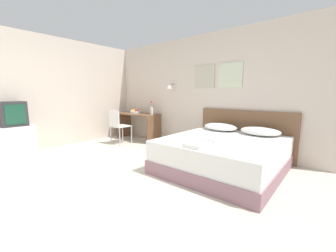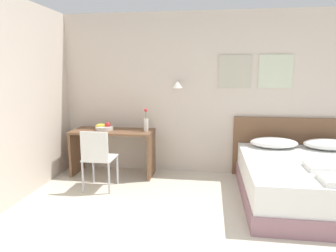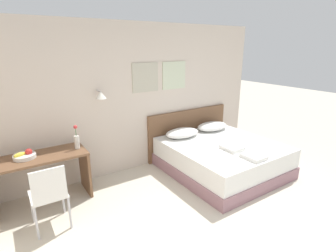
# 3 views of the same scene
# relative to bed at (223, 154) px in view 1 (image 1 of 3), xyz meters

# --- Properties ---
(ground_plane) EXTENTS (24.00, 24.00, 0.00)m
(ground_plane) POSITION_rel_bed_xyz_m (-1.35, -1.80, -0.27)
(ground_plane) COLOR beige
(wall_back) EXTENTS (5.80, 0.31, 2.65)m
(wall_back) POSITION_rel_bed_xyz_m (-1.34, 1.07, 1.06)
(wall_back) COLOR beige
(wall_back) RESTS_ON ground_plane
(wall_left) EXTENTS (0.06, 5.84, 2.65)m
(wall_left) POSITION_rel_bed_xyz_m (-3.88, -1.88, 1.05)
(wall_left) COLOR beige
(wall_left) RESTS_ON ground_plane
(bed) EXTENTS (1.84, 1.96, 0.55)m
(bed) POSITION_rel_bed_xyz_m (0.00, 0.00, 0.00)
(bed) COLOR gray
(bed) RESTS_ON ground_plane
(headboard) EXTENTS (1.96, 0.06, 0.97)m
(headboard) POSITION_rel_bed_xyz_m (0.00, 1.01, 0.21)
(headboard) COLOR brown
(headboard) RESTS_ON ground_plane
(pillow_left) EXTENTS (0.70, 0.45, 0.15)m
(pillow_left) POSITION_rel_bed_xyz_m (-0.39, 0.70, 0.35)
(pillow_left) COLOR white
(pillow_left) RESTS_ON bed
(pillow_right) EXTENTS (0.70, 0.45, 0.15)m
(pillow_right) POSITION_rel_bed_xyz_m (0.39, 0.70, 0.35)
(pillow_right) COLOR white
(pillow_right) RESTS_ON bed
(folded_towel_near_foot) EXTENTS (0.28, 0.34, 0.06)m
(folded_towel_near_foot) POSITION_rel_bed_xyz_m (-0.07, -0.29, 0.31)
(folded_towel_near_foot) COLOR white
(folded_towel_near_foot) RESTS_ON bed
(folded_towel_mid_bed) EXTENTS (0.28, 0.35, 0.06)m
(folded_towel_mid_bed) POSITION_rel_bed_xyz_m (-0.06, -0.74, 0.31)
(folded_towel_mid_bed) COLOR white
(folded_towel_mid_bed) RESTS_ON bed
(desk) EXTENTS (1.32, 0.57, 0.75)m
(desk) POSITION_rel_bed_xyz_m (-2.95, 0.70, 0.26)
(desk) COLOR brown
(desk) RESTS_ON ground_plane
(desk_chair) EXTENTS (0.43, 0.43, 0.89)m
(desk_chair) POSITION_rel_bed_xyz_m (-2.94, -0.00, 0.25)
(desk_chair) COLOR white
(desk_chair) RESTS_ON ground_plane
(fruit_bowl) EXTENTS (0.30, 0.30, 0.13)m
(fruit_bowl) POSITION_rel_bed_xyz_m (-3.09, 0.73, 0.52)
(fruit_bowl) COLOR silver
(fruit_bowl) RESTS_ON desk
(flower_vase) EXTENTS (0.08, 0.08, 0.37)m
(flower_vase) POSITION_rel_bed_xyz_m (-2.38, 0.69, 0.61)
(flower_vase) COLOR silver
(flower_vase) RESTS_ON desk
(tv_stand) EXTENTS (0.45, 0.64, 0.66)m
(tv_stand) POSITION_rel_bed_xyz_m (-3.61, -2.08, 0.06)
(tv_stand) COLOR white
(tv_stand) RESTS_ON ground_plane
(television) EXTENTS (0.44, 0.43, 0.50)m
(television) POSITION_rel_bed_xyz_m (-3.60, -2.08, 0.64)
(television) COLOR #2D2D30
(television) RESTS_ON tv_stand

